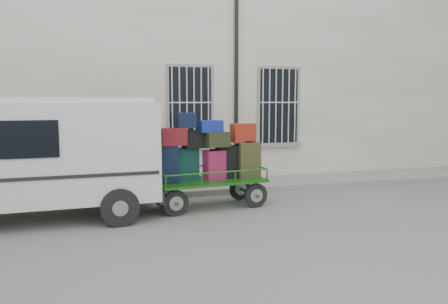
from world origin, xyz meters
TOP-DOWN VIEW (x-y plane):
  - ground at (0.00, 0.00)m, footprint 80.00×80.00m
  - building at (0.00, 5.50)m, footprint 24.00×5.15m
  - sidewalk at (0.00, 2.20)m, footprint 24.00×1.70m
  - luggage_cart at (-0.57, 0.23)m, footprint 2.94×1.41m
  - van at (-4.21, 0.21)m, footprint 5.04×2.42m

SIDE VIEW (x-z plane):
  - ground at x=0.00m, z-range 0.00..0.00m
  - sidewalk at x=0.00m, z-range 0.00..0.15m
  - luggage_cart at x=-0.57m, z-range 0.00..2.16m
  - van at x=-4.21m, z-range 0.18..2.67m
  - building at x=0.00m, z-range 0.00..6.00m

